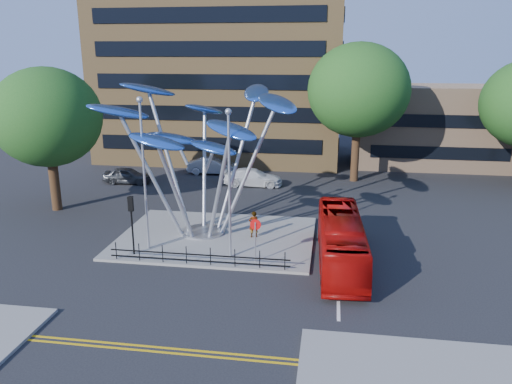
% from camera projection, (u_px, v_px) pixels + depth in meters
% --- Properties ---
extents(ground, '(120.00, 120.00, 0.00)m').
position_uv_depth(ground, '(209.00, 282.00, 25.36)').
color(ground, black).
rests_on(ground, ground).
extents(traffic_island, '(12.00, 9.00, 0.15)m').
position_uv_depth(traffic_island, '(217.00, 237.00, 31.19)').
color(traffic_island, slate).
rests_on(traffic_island, ground).
extents(double_yellow_near, '(40.00, 0.12, 0.01)m').
position_uv_depth(double_yellow_near, '(172.00, 349.00, 19.65)').
color(double_yellow_near, gold).
rests_on(double_yellow_near, ground).
extents(double_yellow_far, '(40.00, 0.12, 0.01)m').
position_uv_depth(double_yellow_far, '(170.00, 353.00, 19.37)').
color(double_yellow_far, gold).
rests_on(double_yellow_far, ground).
extents(brick_tower, '(25.00, 15.00, 30.00)m').
position_uv_depth(brick_tower, '(223.00, 15.00, 52.57)').
color(brick_tower, olive).
rests_on(brick_tower, ground).
extents(low_building_near, '(15.00, 8.00, 8.00)m').
position_uv_depth(low_building_near, '(433.00, 126.00, 50.46)').
color(low_building_near, tan).
rests_on(low_building_near, ground).
extents(tree_right, '(8.80, 8.80, 12.11)m').
position_uv_depth(tree_right, '(359.00, 90.00, 42.92)').
color(tree_right, black).
rests_on(tree_right, ground).
extents(tree_left, '(7.60, 7.60, 10.32)m').
position_uv_depth(tree_left, '(47.00, 118.00, 35.06)').
color(tree_left, black).
rests_on(tree_left, ground).
extents(leaf_sculpture, '(12.72, 9.54, 9.51)m').
position_uv_depth(leaf_sculpture, '(199.00, 127.00, 30.14)').
color(leaf_sculpture, '#9EA0A5').
rests_on(leaf_sculpture, traffic_island).
extents(street_lamp_left, '(0.36, 0.36, 8.80)m').
position_uv_depth(street_lamp_left, '(143.00, 161.00, 27.88)').
color(street_lamp_left, '#9EA0A5').
rests_on(street_lamp_left, traffic_island).
extents(street_lamp_right, '(0.36, 0.36, 8.30)m').
position_uv_depth(street_lamp_right, '(229.00, 171.00, 26.75)').
color(street_lamp_right, '#9EA0A5').
rests_on(street_lamp_right, traffic_island).
extents(traffic_light_island, '(0.28, 0.18, 3.42)m').
position_uv_depth(traffic_light_island, '(131.00, 213.00, 27.75)').
color(traffic_light_island, black).
rests_on(traffic_light_island, traffic_island).
extents(no_entry_sign_island, '(0.60, 0.10, 2.45)m').
position_uv_depth(no_entry_sign_island, '(255.00, 233.00, 26.97)').
color(no_entry_sign_island, '#9EA0A5').
rests_on(no_entry_sign_island, traffic_island).
extents(pedestrian_railing_front, '(10.00, 0.06, 1.00)m').
position_uv_depth(pedestrian_railing_front, '(198.00, 257.00, 26.97)').
color(pedestrian_railing_front, black).
rests_on(pedestrian_railing_front, traffic_island).
extents(red_bus, '(2.71, 9.75, 2.69)m').
position_uv_depth(red_bus, '(341.00, 241.00, 27.17)').
color(red_bus, '#9A0907').
rests_on(red_bus, ground).
extents(pedestrian, '(0.72, 0.60, 1.68)m').
position_uv_depth(pedestrian, '(254.00, 224.00, 30.82)').
color(pedestrian, gray).
rests_on(pedestrian, traffic_island).
extents(parked_car_left, '(4.25, 1.86, 1.43)m').
position_uv_depth(parked_car_left, '(127.00, 175.00, 44.01)').
color(parked_car_left, '#393B40').
rests_on(parked_car_left, ground).
extents(parked_car_mid, '(4.74, 1.78, 1.55)m').
position_uv_depth(parked_car_mid, '(212.00, 166.00, 47.38)').
color(parked_car_mid, '#A2A4A9').
rests_on(parked_car_mid, ground).
extents(parked_car_right, '(5.16, 2.24, 1.48)m').
position_uv_depth(parked_car_right, '(253.00, 177.00, 43.25)').
color(parked_car_right, silver).
rests_on(parked_car_right, ground).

